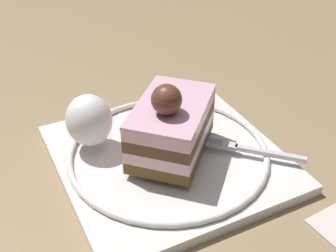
# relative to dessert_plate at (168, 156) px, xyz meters

# --- Properties ---
(ground_plane) EXTENTS (2.40, 2.40, 0.00)m
(ground_plane) POSITION_rel_dessert_plate_xyz_m (0.02, -0.02, -0.01)
(ground_plane) COLOR #8C7350
(dessert_plate) EXTENTS (0.24, 0.24, 0.02)m
(dessert_plate) POSITION_rel_dessert_plate_xyz_m (0.00, 0.00, 0.00)
(dessert_plate) COLOR white
(dessert_plate) RESTS_ON ground_plane
(cake_slice) EXTENTS (0.13, 0.12, 0.09)m
(cake_slice) POSITION_rel_dessert_plate_xyz_m (-0.00, -0.00, 0.04)
(cake_slice) COLOR brown
(cake_slice) RESTS_ON dessert_plate
(whipped_cream_dollop) EXTENTS (0.05, 0.05, 0.06)m
(whipped_cream_dollop) POSITION_rel_dessert_plate_xyz_m (0.05, 0.07, 0.04)
(whipped_cream_dollop) COLOR white
(whipped_cream_dollop) RESTS_ON dessert_plate
(fork) EXTENTS (0.08, 0.09, 0.00)m
(fork) POSITION_rel_dessert_plate_xyz_m (-0.04, -0.08, 0.01)
(fork) COLOR silver
(fork) RESTS_ON dessert_plate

